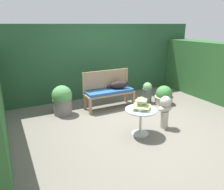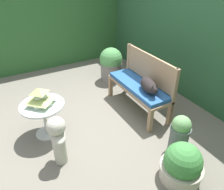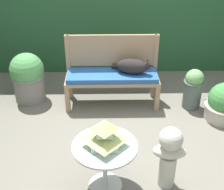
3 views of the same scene
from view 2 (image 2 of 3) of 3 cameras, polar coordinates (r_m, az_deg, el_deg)
The scene contains 12 objects.
ground at distance 3.36m, azimuth -5.46°, elevation -8.75°, with size 30.00×30.00×0.00m, color #666056.
foliage_hedge_back at distance 4.28m, azimuth 25.19°, elevation 13.07°, with size 6.40×0.98×2.04m, color #234C2D.
foliage_hedge_left at distance 5.53m, azimuth -17.21°, elevation 15.67°, with size 0.70×3.50×1.56m, color #285628.
garden_bench at distance 3.59m, azimuth 6.81°, elevation 1.83°, with size 1.25×0.43×0.47m.
bench_backrest at distance 3.59m, azimuth 9.65°, elevation 6.14°, with size 1.25×0.06×0.93m.
cat at distance 3.33m, azimuth 9.62°, elevation 2.43°, with size 0.50×0.33×0.21m.
patio_table at distance 3.16m, azimuth -17.53°, elevation -4.04°, with size 0.60×0.60×0.52m.
pagoda_birdhouse at distance 3.04m, azimuth -18.18°, elevation -0.66°, with size 0.32×0.32×0.25m.
garden_bust at distance 2.69m, azimuth -13.96°, elevation -10.64°, with size 0.33×0.22×0.68m.
potted_plant_table_near at distance 2.95m, azimuth 17.27°, elevation -9.63°, with size 0.27×0.27×0.56m.
potted_plant_table_far at distance 2.69m, azimuth 17.80°, elevation -17.02°, with size 0.50×0.50×0.49m.
potted_plant_bench_right at distance 4.56m, azimuth -0.27°, elevation 8.09°, with size 0.47×0.47×0.70m.
Camera 2 is at (2.38, -0.97, 2.16)m, focal length 35.00 mm.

